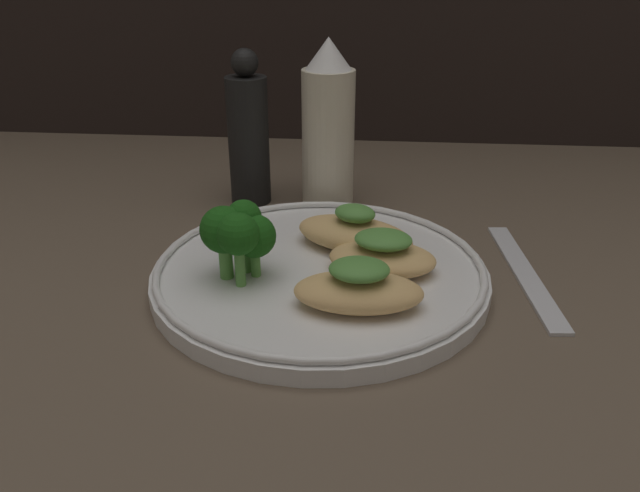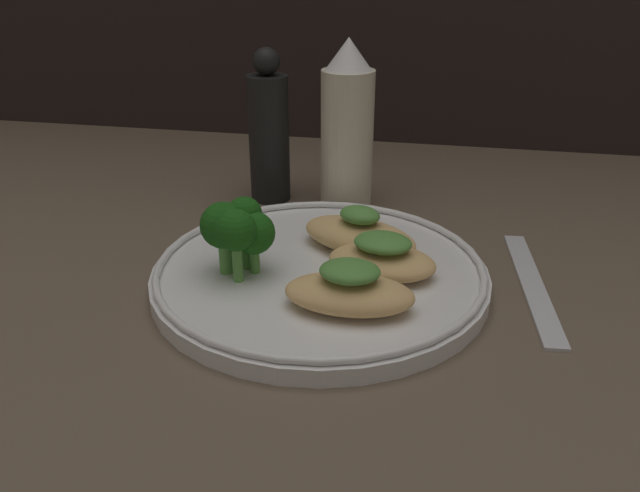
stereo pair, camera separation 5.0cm
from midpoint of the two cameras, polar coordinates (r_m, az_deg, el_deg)
ground_plane at (r=52.15cm, az=-2.77°, el=-3.93°), size 180.00×180.00×1.00cm
plate at (r=51.42cm, az=-2.80°, el=-2.48°), size 27.56×27.56×2.00cm
grilled_meat_front at (r=45.19cm, az=0.37°, el=-4.01°), size 9.62×5.45×3.73cm
grilled_meat_middle at (r=50.41cm, az=2.91°, el=-0.82°), size 9.11×6.43×3.45cm
grilled_meat_back at (r=53.86cm, az=0.51°, el=1.16°), size 11.72×8.80×4.01cm
broccoli_bunch at (r=48.77cm, az=-10.41°, el=1.17°), size 5.87×5.45×6.14cm
sauce_bottle at (r=65.28cm, az=-1.49°, el=10.68°), size 5.45×5.45×17.35cm
pepper_grinder at (r=66.97cm, az=-8.75°, el=9.94°), size 4.30×4.30×16.18cm
fork at (r=54.93cm, az=15.77°, el=-2.36°), size 3.34×18.64×0.60cm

